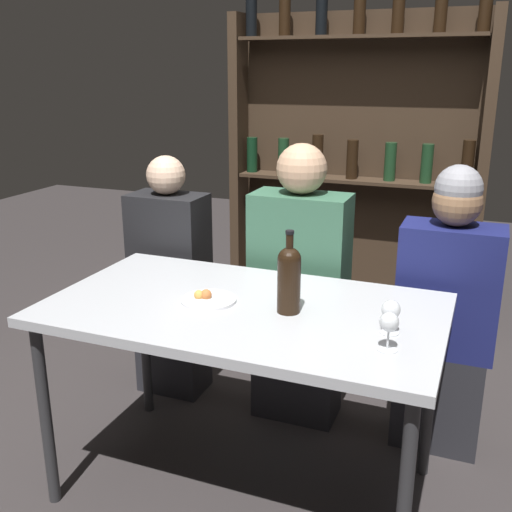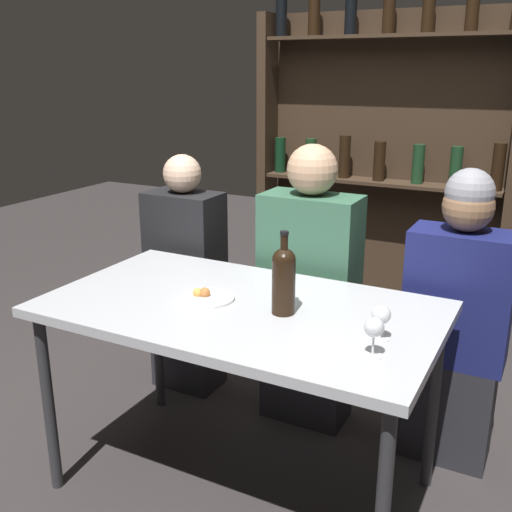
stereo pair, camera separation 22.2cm
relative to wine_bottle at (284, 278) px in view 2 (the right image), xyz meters
The scene contains 10 objects.
ground_plane 0.92m from the wine_bottle, behind, with size 10.00×10.00×0.00m, color #332D2D.
dining_table 0.26m from the wine_bottle, behind, with size 1.42×0.81×0.78m.
wine_rack_wall 1.76m from the wine_bottle, 95.55° to the left, with size 1.54×0.21×2.03m.
wine_bottle is the anchor object (origin of this frame).
wine_glass_0 0.42m from the wine_bottle, 25.48° to the right, with size 0.06×0.06×0.12m.
wine_glass_1 0.37m from the wine_bottle, ahead, with size 0.06×0.06×0.11m.
food_plate_0 0.33m from the wine_bottle, behind, with size 0.20×0.20×0.04m.
seated_person_left 1.05m from the wine_bottle, 144.14° to the left, with size 0.36×0.22×1.21m.
seated_person_center 0.67m from the wine_bottle, 103.89° to the left, with size 0.43×0.22×1.29m.
seated_person_right 0.83m from the wine_bottle, 49.61° to the left, with size 0.40×0.22×1.24m.
Camera 2 is at (0.98, -1.76, 1.59)m, focal length 42.00 mm.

